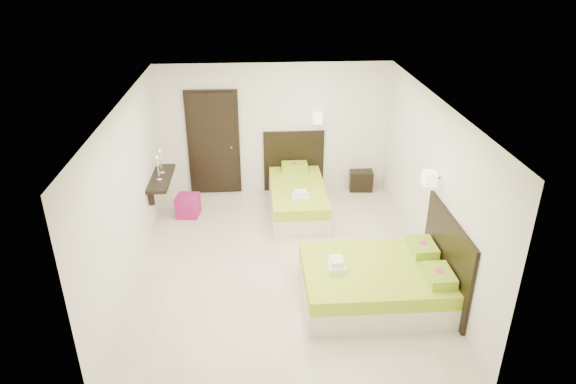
{
  "coord_description": "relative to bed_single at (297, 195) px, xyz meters",
  "views": [
    {
      "loc": [
        -0.39,
        -6.86,
        4.54
      ],
      "look_at": [
        0.1,
        0.3,
        1.1
      ],
      "focal_mm": 32.0,
      "sensor_mm": 36.0,
      "label": 1
    }
  ],
  "objects": [
    {
      "name": "bed_single",
      "position": [
        0.0,
        0.0,
        0.0
      ],
      "size": [
        1.21,
        2.02,
        1.66
      ],
      "color": "beige",
      "rests_on": "ground"
    },
    {
      "name": "console_shelf",
      "position": [
        -2.47,
        -0.22,
        0.51
      ],
      "size": [
        0.35,
        1.2,
        0.78
      ],
      "color": "black",
      "rests_on": "ground"
    },
    {
      "name": "nightstand",
      "position": [
        1.38,
        0.83,
        -0.1
      ],
      "size": [
        0.49,
        0.45,
        0.41
      ],
      "primitive_type": "cube",
      "rotation": [
        0.0,
        0.0,
        -0.08
      ],
      "color": "black",
      "rests_on": "ground"
    },
    {
      "name": "bed_double",
      "position": [
        0.93,
        -2.82,
        -0.0
      ],
      "size": [
        2.03,
        1.72,
        1.67
      ],
      "color": "beige",
      "rests_on": "ground"
    },
    {
      "name": "floor",
      "position": [
        -0.38,
        -1.82,
        -0.3
      ],
      "size": [
        5.5,
        5.5,
        0.0
      ],
      "primitive_type": "plane",
      "color": "beige",
      "rests_on": "ground"
    },
    {
      "name": "door",
      "position": [
        -1.58,
        0.88,
        0.75
      ],
      "size": [
        1.02,
        0.15,
        2.14
      ],
      "color": "black",
      "rests_on": "ground"
    },
    {
      "name": "ottoman",
      "position": [
        -2.05,
        -0.1,
        -0.1
      ],
      "size": [
        0.45,
        0.45,
        0.4
      ],
      "primitive_type": "cube",
      "rotation": [
        0.0,
        0.0,
        -0.13
      ],
      "color": "#93135A",
      "rests_on": "ground"
    }
  ]
}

